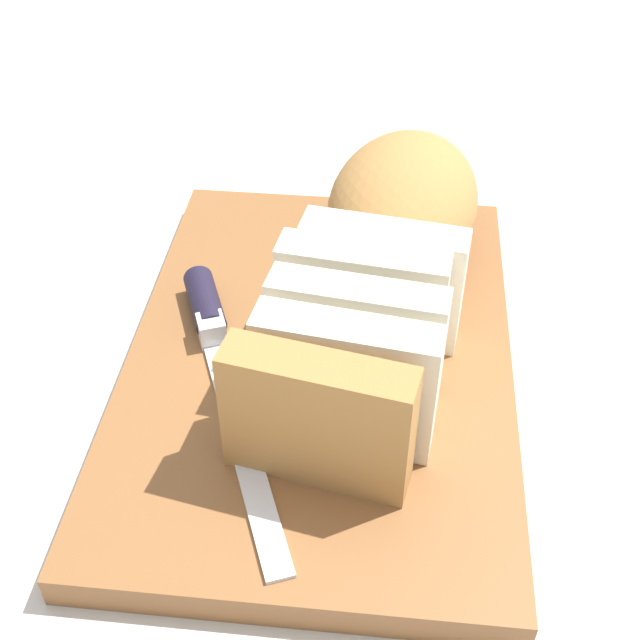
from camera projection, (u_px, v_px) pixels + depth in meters
The scene contains 8 objects.
ground_plane at pixel (320, 374), 0.63m from camera, with size 3.00×3.00×0.00m, color beige.
cutting_board at pixel (320, 363), 0.62m from camera, with size 0.41×0.28×0.02m, color brown.
bread_loaf at pixel (383, 260), 0.62m from camera, with size 0.36×0.16×0.09m.
bread_knife at pixel (213, 333), 0.61m from camera, with size 0.25×0.13×0.02m.
crumb_near_knife at pixel (373, 367), 0.59m from camera, with size 0.01×0.01×0.01m, color tan.
crumb_near_loaf at pixel (335, 389), 0.58m from camera, with size 0.00×0.00×0.00m, color tan.
crumb_stray_left at pixel (258, 326), 0.63m from camera, with size 0.00×0.00×0.00m, color tan.
crumb_stray_right at pixel (354, 342), 0.61m from camera, with size 0.01×0.01×0.01m, color tan.
Camera 1 is at (0.44, 0.06, 0.44)m, focal length 47.08 mm.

